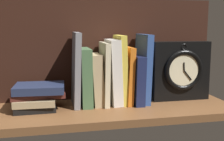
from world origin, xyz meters
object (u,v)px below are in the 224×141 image
Objects in this scene: book_white_catcher at (112,72)px; book_blue_modern at (143,68)px; book_green_romantic at (85,77)px; book_orange_pandolfini at (127,75)px; book_navy_bierce at (135,79)px; book_yellow_seinlanguage at (121,69)px; book_tan_shortstories at (96,79)px; book_stack_side at (37,96)px; book_gray_chess at (76,69)px; framed_clock at (181,71)px; book_cream_twain at (104,73)px.

book_blue_modern reaches higher than book_white_catcher.
book_green_romantic is 0.99× the size of book_orange_pandolfini.
book_navy_bierce is 0.70× the size of book_blue_modern.
book_navy_bierce is at bearing 0.00° from book_yellow_seinlanguage.
book_blue_modern is at bearing 0.00° from book_green_romantic.
book_orange_pandolfini is at bearing 0.00° from book_tan_shortstories.
book_white_catcher is 27.47cm from book_stack_side.
book_navy_bierce is 0.96× the size of book_stack_side.
book_stack_side is (-16.62, -2.52, -5.62)cm from book_green_romantic.
book_gray_chess reaches higher than book_blue_modern.
framed_clock is (17.87, -0.61, 2.46)cm from book_navy_bierce.
book_yellow_seinlanguage reaches higher than book_navy_bierce.
framed_clock is (39.28, -0.61, -1.70)cm from book_gray_chess.
book_gray_chess reaches higher than book_cream_twain.
book_cream_twain is at bearing 0.00° from book_tan_shortstories.
book_yellow_seinlanguage is 1.35× the size of book_stack_side.
book_blue_modern reaches higher than book_tan_shortstories.
book_navy_bierce is 18.05cm from framed_clock.
book_navy_bierce is at bearing 180.00° from book_blue_modern.
book_cream_twain is (6.85, 0.00, 0.97)cm from book_green_romantic.
framed_clock is (20.83, -0.61, 0.96)cm from book_orange_pandolfini.
book_green_romantic is 0.82× the size of book_yellow_seinlanguage.
book_gray_chess is 4.19cm from book_green_romantic.
book_stack_side is at bearing -176.21° from book_blue_modern.
book_yellow_seinlanguage is at bearing 178.49° from framed_clock.
book_stack_side is at bearing -174.55° from book_white_catcher.
framed_clock reaches higher than book_tan_shortstories.
book_yellow_seinlanguage reaches higher than book_green_romantic.
book_cream_twain is 11.67cm from book_navy_bierce.
book_green_romantic is 13.14cm from book_yellow_seinlanguage.
book_tan_shortstories is at bearing 180.00° from book_white_catcher.
framed_clock is 53.24cm from book_stack_side.
book_stack_side is (-23.47, -2.52, -6.59)cm from book_cream_twain.
book_gray_chess reaches higher than book_yellow_seinlanguage.
book_cream_twain is at bearing 178.81° from framed_clock.
book_tan_shortstories is at bearing 7.01° from book_stack_side.
book_white_catcher is 11.66cm from book_blue_modern.
book_tan_shortstories is 0.82× the size of framed_clock.
book_yellow_seinlanguage is 30.69cm from book_stack_side.
book_white_catcher is at bearing 0.00° from book_green_romantic.
book_stack_side is (-52.78, -1.91, -6.71)cm from framed_clock.
book_navy_bierce is 35.26cm from book_stack_side.
book_white_catcher is 8.97cm from book_navy_bierce.
book_tan_shortstories is (7.01, 0.00, -3.81)cm from book_gray_chess.
book_orange_pandolfini is at bearing 0.00° from book_gray_chess.
book_navy_bierce is (2.96, 0.00, -1.51)cm from book_orange_pandolfini.
book_orange_pandolfini is 1.17× the size of book_navy_bierce.
book_cream_twain is at bearing 180.00° from book_orange_pandolfini.
book_cream_twain is 24.51cm from book_stack_side.
book_cream_twain is 1.00× the size of framed_clock.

